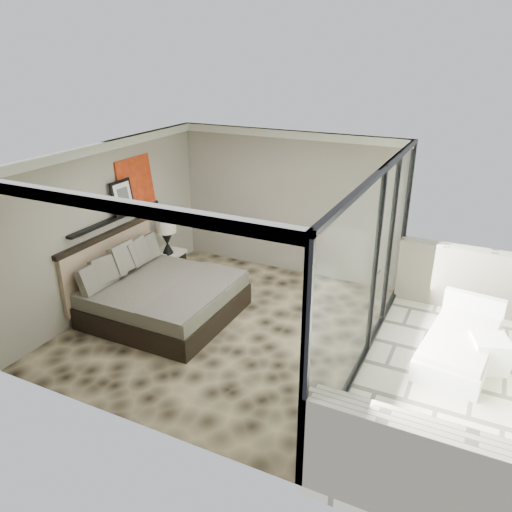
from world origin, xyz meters
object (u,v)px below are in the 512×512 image
at_px(bed, 159,295).
at_px(table_lamp, 167,232).
at_px(ottoman, 489,353).
at_px(lounger, 460,345).
at_px(nightstand, 169,263).

height_order(bed, table_lamp, bed).
relative_size(ottoman, lounger, 0.25).
bearing_deg(nightstand, lounger, -22.23).
bearing_deg(bed, table_lamp, 119.19).
height_order(bed, ottoman, bed).
height_order(nightstand, lounger, lounger).
xyz_separation_m(nightstand, lounger, (5.45, -0.48, -0.06)).
height_order(ottoman, lounger, lounger).
relative_size(nightstand, ottoman, 1.15).
distance_m(nightstand, lounger, 5.47).
distance_m(nightstand, ottoman, 5.86).
distance_m(table_lamp, ottoman, 5.87).
distance_m(bed, ottoman, 5.13).
bearing_deg(nightstand, ottoman, -22.73).
xyz_separation_m(table_lamp, ottoman, (5.80, -0.53, -0.71)).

